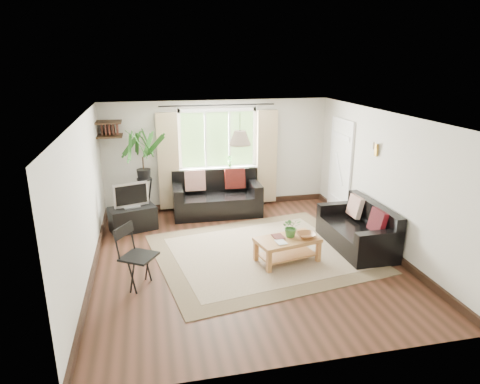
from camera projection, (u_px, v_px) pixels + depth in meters
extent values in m
plane|color=black|center=(245.00, 257.00, 7.33)|extent=(5.50, 5.50, 0.00)
plane|color=white|center=(245.00, 116.00, 6.60)|extent=(5.50, 5.50, 0.00)
cube|color=beige|center=(218.00, 155.00, 9.53)|extent=(5.00, 0.02, 2.40)
cube|color=beige|center=(305.00, 268.00, 4.40)|extent=(5.00, 0.02, 2.40)
cube|color=beige|center=(84.00, 201.00, 6.46)|extent=(0.02, 5.50, 2.40)
cube|color=beige|center=(384.00, 181.00, 7.47)|extent=(0.02, 5.50, 2.40)
cube|color=beige|center=(261.00, 253.00, 7.46)|extent=(3.97, 3.56, 0.02)
cube|color=silver|center=(340.00, 169.00, 9.11)|extent=(0.06, 0.96, 2.06)
imported|color=#356A2A|center=(291.00, 227.00, 7.07)|extent=(0.32, 0.28, 0.34)
imported|color=#935C32|center=(306.00, 235.00, 7.07)|extent=(0.32, 0.32, 0.08)
imported|color=silver|center=(276.00, 243.00, 6.86)|extent=(0.18, 0.23, 0.02)
imported|color=#522620|center=(273.00, 237.00, 7.06)|extent=(0.20, 0.25, 0.02)
cube|color=black|center=(133.00, 218.00, 8.44)|extent=(0.98, 0.73, 0.47)
imported|color=#2D6023|center=(230.00, 161.00, 9.51)|extent=(0.14, 0.10, 0.27)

